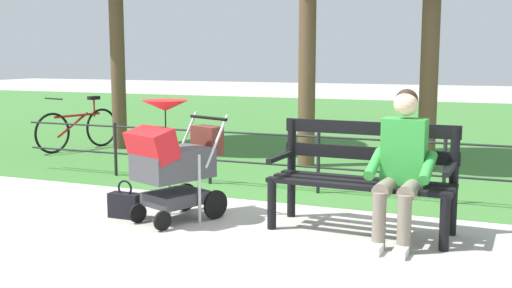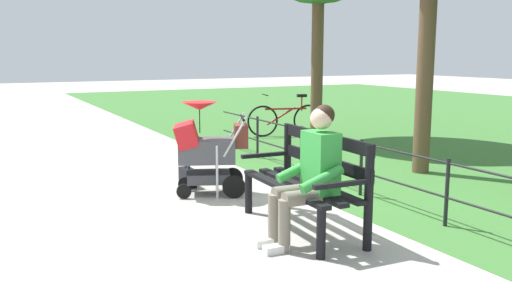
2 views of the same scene
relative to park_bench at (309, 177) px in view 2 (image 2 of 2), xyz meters
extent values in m
plane|color=#ADA89E|center=(0.79, 0.12, -0.53)|extent=(60.00, 60.00, 0.00)
cube|color=black|center=(0.00, -0.06, -0.08)|extent=(1.60, 0.17, 0.04)
cube|color=black|center=(0.00, 0.12, -0.08)|extent=(1.60, 0.17, 0.04)
cube|color=black|center=(0.01, 0.29, -0.08)|extent=(1.60, 0.17, 0.04)
cube|color=black|center=(-0.01, -0.16, 0.14)|extent=(1.60, 0.10, 0.12)
cube|color=black|center=(-0.01, -0.16, 0.37)|extent=(1.60, 0.10, 0.12)
cylinder|color=black|center=(-0.74, 0.35, -0.30)|extent=(0.08, 0.08, 0.45)
cylinder|color=black|center=(-0.76, -0.13, -0.05)|extent=(0.08, 0.08, 0.95)
cube|color=black|center=(-0.74, 0.15, 0.10)|extent=(0.07, 0.56, 0.04)
cylinder|color=black|center=(0.76, 0.28, -0.30)|extent=(0.08, 0.08, 0.45)
cylinder|color=black|center=(0.74, -0.20, -0.05)|extent=(0.08, 0.08, 0.95)
cube|color=black|center=(0.75, 0.08, 0.10)|extent=(0.07, 0.56, 0.04)
cylinder|color=slate|center=(-0.46, 0.34, -0.06)|extent=(0.16, 0.41, 0.14)
cylinder|color=slate|center=(-0.26, 0.33, -0.06)|extent=(0.16, 0.41, 0.14)
cylinder|color=slate|center=(-0.45, 0.54, -0.29)|extent=(0.11, 0.11, 0.47)
cylinder|color=slate|center=(-0.25, 0.53, -0.29)|extent=(0.11, 0.11, 0.47)
cube|color=silver|center=(-0.44, 0.62, -0.49)|extent=(0.11, 0.22, 0.07)
cube|color=silver|center=(-0.24, 0.61, -0.49)|extent=(0.11, 0.22, 0.07)
cube|color=green|center=(-0.37, 0.12, 0.22)|extent=(0.37, 0.23, 0.56)
cylinder|color=green|center=(-0.58, 0.24, 0.12)|extent=(0.11, 0.43, 0.23)
cylinder|color=green|center=(-0.14, 0.23, 0.12)|extent=(0.11, 0.43, 0.23)
sphere|color=beige|center=(-0.37, 0.12, 0.62)|extent=(0.20, 0.20, 0.20)
sphere|color=black|center=(-0.37, 0.09, 0.65)|extent=(0.19, 0.19, 0.19)
cylinder|color=black|center=(1.38, 0.17, -0.39)|extent=(0.13, 0.27, 0.28)
cylinder|color=black|center=(1.81, 0.00, -0.39)|extent=(0.13, 0.27, 0.28)
cylinder|color=black|center=(1.64, 0.71, -0.44)|extent=(0.10, 0.18, 0.18)
cylinder|color=black|center=(2.00, 0.57, -0.44)|extent=(0.10, 0.18, 0.18)
cube|color=#38383D|center=(1.71, 0.36, -0.31)|extent=(0.59, 0.64, 0.12)
cylinder|color=silver|center=(1.46, 0.36, -0.20)|extent=(0.03, 0.03, 0.65)
cylinder|color=silver|center=(1.88, 0.18, -0.20)|extent=(0.03, 0.03, 0.65)
cube|color=#47474C|center=(1.71, 0.38, 0.02)|extent=(0.68, 0.80, 0.28)
cube|color=red|center=(1.80, 0.60, 0.22)|extent=(0.56, 0.46, 0.33)
cylinder|color=black|center=(1.55, -0.03, 0.42)|extent=(0.49, 0.22, 0.03)
cylinder|color=silver|center=(1.37, 0.15, 0.22)|extent=(0.14, 0.29, 0.49)
cylinder|color=silver|center=(1.80, -0.02, 0.22)|extent=(0.14, 0.29, 0.49)
cone|color=red|center=(1.74, 0.45, 0.57)|extent=(0.57, 0.57, 0.10)
cylinder|color=black|center=(1.74, 0.45, 0.39)|extent=(0.01, 0.01, 0.30)
cube|color=brown|center=(1.56, -0.01, 0.20)|extent=(0.36, 0.27, 0.28)
cube|color=black|center=(2.21, 0.45, -0.41)|extent=(0.32, 0.14, 0.24)
torus|color=black|center=(2.21, 0.45, -0.24)|extent=(0.16, 0.02, 0.16)
cylinder|color=black|center=(-0.58, -1.27, -0.18)|extent=(0.04, 0.04, 0.70)
cylinder|color=black|center=(0.79, -1.27, -0.18)|extent=(0.04, 0.04, 0.70)
cylinder|color=black|center=(2.16, -1.27, -0.18)|extent=(0.04, 0.04, 0.70)
cylinder|color=black|center=(3.53, -1.27, -0.18)|extent=(0.04, 0.04, 0.70)
cylinder|color=black|center=(0.79, -1.27, 0.12)|extent=(8.21, 0.02, 0.02)
cylinder|color=black|center=(0.79, -1.27, -0.23)|extent=(8.21, 0.02, 0.02)
cylinder|color=brown|center=(4.90, -3.34, 1.04)|extent=(0.24, 0.24, 3.14)
cylinder|color=brown|center=(1.45, -2.88, 1.35)|extent=(0.24, 0.24, 3.76)
torus|color=black|center=(5.57, -2.45, -0.20)|extent=(0.20, 0.65, 0.66)
torus|color=black|center=(5.33, -3.42, -0.20)|extent=(0.20, 0.65, 0.66)
cylinder|color=maroon|center=(5.45, -2.94, 0.05)|extent=(0.25, 0.88, 0.04)
cylinder|color=maroon|center=(5.47, -2.84, -0.10)|extent=(0.19, 0.62, 0.38)
cylinder|color=maroon|center=(5.36, -3.28, 0.15)|extent=(0.03, 0.03, 0.30)
cube|color=black|center=(5.36, -3.28, 0.32)|extent=(0.15, 0.22, 0.06)
cylinder|color=black|center=(5.55, -2.50, 0.35)|extent=(0.43, 0.13, 0.02)
camera|label=1|loc=(-1.14, 5.29, 1.01)|focal=42.88mm
camera|label=2|loc=(-4.41, 2.87, 1.20)|focal=38.31mm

